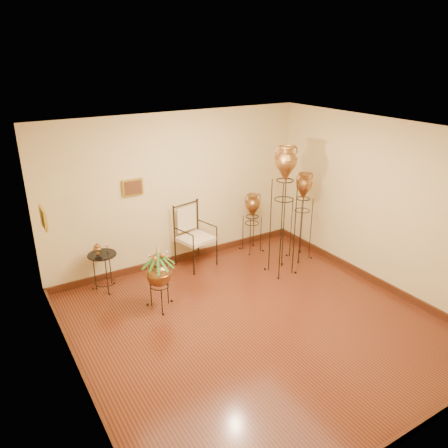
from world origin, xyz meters
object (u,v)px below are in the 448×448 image
amphora_tall (283,210)px  planter_urn (159,272)px  side_table (104,271)px  amphora_mid (302,216)px  armchair (196,236)px

amphora_tall → planter_urn: bearing=179.0°
planter_urn → side_table: planter_urn is taller
amphora_mid → planter_urn: bearing=-175.5°
amphora_tall → side_table: size_ratio=2.78×
amphora_mid → armchair: size_ratio=1.47×
amphora_tall → planter_urn: size_ratio=2.08×
amphora_mid → armchair: (-1.87, 0.75, -0.28)m
amphora_tall → armchair: (-1.18, 1.03, -0.61)m
armchair → side_table: size_ratio=1.39×
amphora_tall → side_table: amphora_tall is taller
amphora_tall → amphora_mid: (0.69, 0.28, -0.33)m
amphora_tall → planter_urn: amphora_tall is taller
planter_urn → armchair: armchair is taller
side_table → planter_urn: bearing=-60.0°
armchair → amphora_tall: bearing=-54.3°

